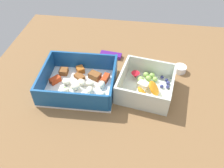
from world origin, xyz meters
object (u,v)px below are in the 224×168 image
Objects in this scene: candy_bar at (111,55)px; paper_cup_liner at (180,69)px; pasta_container at (80,82)px; fruit_bowl at (146,86)px.

candy_bar is 1.93× the size of paper_cup_liner.
pasta_container is 2.92× the size of candy_bar.
paper_cup_liner is at bearing -11.48° from candy_bar.
pasta_container reaches higher than fruit_bowl.
candy_bar is at bearing 65.17° from pasta_container.
paper_cup_liner is at bearing 19.27° from pasta_container.
candy_bar is at bearing 129.19° from fruit_bowl.
candy_bar is (-11.81, 14.49, -1.43)cm from fruit_bowl.
candy_bar is 22.44cm from paper_cup_liner.
pasta_container is 30.63cm from paper_cup_liner.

